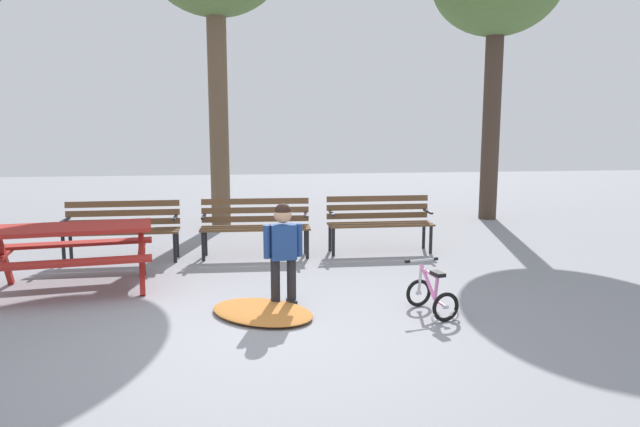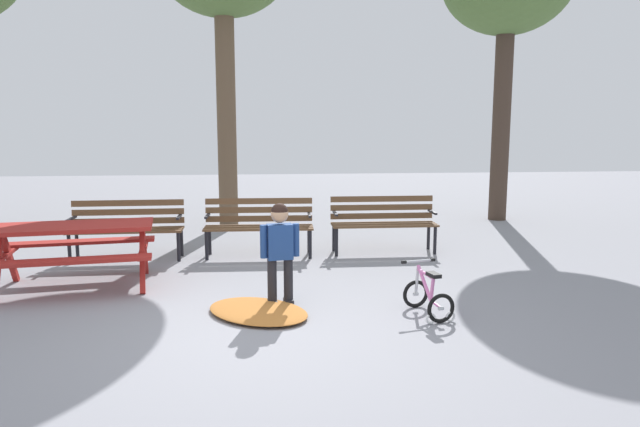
# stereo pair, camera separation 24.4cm
# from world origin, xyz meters

# --- Properties ---
(ground) EXTENTS (36.00, 36.00, 0.00)m
(ground) POSITION_xyz_m (0.00, 0.00, 0.00)
(ground) COLOR gray
(picnic_table) EXTENTS (1.98, 1.59, 0.79)m
(picnic_table) POSITION_xyz_m (-2.08, 1.75, 0.59)
(picnic_table) COLOR maroon
(picnic_table) RESTS_ON ground
(park_bench_far_left) EXTENTS (1.61, 0.48, 0.85)m
(park_bench_far_left) POSITION_xyz_m (-1.80, 3.24, 0.51)
(park_bench_far_left) COLOR brown
(park_bench_far_left) RESTS_ON ground
(park_bench_left) EXTENTS (1.62, 0.51, 0.85)m
(park_bench_left) POSITION_xyz_m (0.10, 3.26, 0.51)
(park_bench_left) COLOR brown
(park_bench_left) RESTS_ON ground
(park_bench_right) EXTENTS (1.61, 0.48, 0.85)m
(park_bench_right) POSITION_xyz_m (2.00, 3.34, 0.51)
(park_bench_right) COLOR brown
(park_bench_right) RESTS_ON ground
(child_standing) EXTENTS (0.42, 0.20, 1.12)m
(child_standing) POSITION_xyz_m (0.34, 0.81, 0.66)
(child_standing) COLOR black
(child_standing) RESTS_ON ground
(kids_bicycle) EXTENTS (0.47, 0.61, 0.54)m
(kids_bicycle) POSITION_xyz_m (1.84, 0.31, 0.20)
(kids_bicycle) COLOR black
(kids_bicycle) RESTS_ON ground
(leaf_pile) EXTENTS (1.40, 1.38, 0.07)m
(leaf_pile) POSITION_xyz_m (0.10, 0.52, 0.04)
(leaf_pile) COLOR #B26B2D
(leaf_pile) RESTS_ON ground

